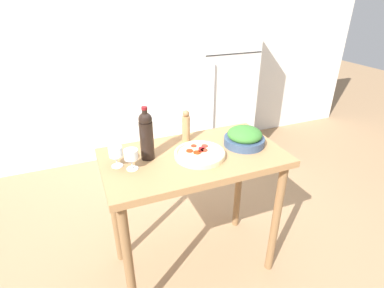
# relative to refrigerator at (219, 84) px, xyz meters

# --- Properties ---
(ground_plane) EXTENTS (14.00, 14.00, 0.00)m
(ground_plane) POSITION_rel_refrigerator_xyz_m (-0.96, -1.56, -0.90)
(ground_plane) COLOR #9E7A56
(wall_back) EXTENTS (6.40, 0.08, 2.60)m
(wall_back) POSITION_rel_refrigerator_xyz_m (-0.96, 0.37, 0.40)
(wall_back) COLOR silver
(wall_back) RESTS_ON ground_plane
(refrigerator) EXTENTS (0.66, 0.67, 1.80)m
(refrigerator) POSITION_rel_refrigerator_xyz_m (0.00, 0.00, 0.00)
(refrigerator) COLOR silver
(refrigerator) RESTS_ON ground_plane
(prep_counter) EXTENTS (1.14, 0.63, 0.95)m
(prep_counter) POSITION_rel_refrigerator_xyz_m (-0.96, -1.56, -0.09)
(prep_counter) COLOR #A87A4C
(prep_counter) RESTS_ON ground_plane
(wine_bottle) EXTENTS (0.08, 0.08, 0.33)m
(wine_bottle) POSITION_rel_refrigerator_xyz_m (-1.23, -1.49, 0.21)
(wine_bottle) COLOR black
(wine_bottle) RESTS_ON prep_counter
(wine_glass_near) EXTENTS (0.08, 0.08, 0.12)m
(wine_glass_near) POSITION_rel_refrigerator_xyz_m (-1.35, -1.58, 0.14)
(wine_glass_near) COLOR silver
(wine_glass_near) RESTS_ON prep_counter
(wine_glass_far) EXTENTS (0.08, 0.08, 0.12)m
(wine_glass_far) POSITION_rel_refrigerator_xyz_m (-1.43, -1.51, 0.14)
(wine_glass_far) COLOR silver
(wine_glass_far) RESTS_ON prep_counter
(pepper_mill) EXTENTS (0.05, 0.05, 0.22)m
(pepper_mill) POSITION_rel_refrigerator_xyz_m (-0.93, -1.36, 0.16)
(pepper_mill) COLOR #AD7F51
(pepper_mill) RESTS_ON prep_counter
(salad_bowl) EXTENTS (0.27, 0.27, 0.12)m
(salad_bowl) POSITION_rel_refrigerator_xyz_m (-0.60, -1.56, 0.11)
(salad_bowl) COLOR #384C6B
(salad_bowl) RESTS_ON prep_counter
(homemade_pizza) EXTENTS (0.32, 0.32, 0.04)m
(homemade_pizza) POSITION_rel_refrigerator_xyz_m (-0.93, -1.59, 0.07)
(homemade_pizza) COLOR beige
(homemade_pizza) RESTS_ON prep_counter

